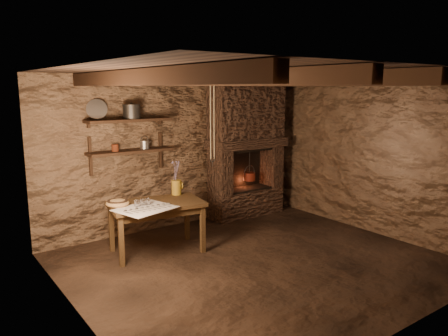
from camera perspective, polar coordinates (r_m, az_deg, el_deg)
floor at (r=5.73m, az=4.22°, el=-12.24°), size 4.50×4.50×0.00m
back_wall at (r=7.01m, az=-6.26°, el=2.11°), size 4.50×0.04×2.40m
front_wall at (r=4.11m, az=22.79°, el=-4.57°), size 4.50×0.04×2.40m
left_wall at (r=4.31m, az=-19.09°, el=-3.64°), size 0.04×4.00×2.40m
right_wall at (r=7.04m, az=18.51°, el=1.66°), size 0.04×4.00×2.40m
ceiling at (r=5.29m, az=4.57°, el=12.49°), size 4.50×4.00×0.04m
beam_far_left at (r=4.47m, az=-10.55°, el=11.59°), size 0.14×3.95×0.16m
beam_mid_left at (r=4.98m, az=0.09°, el=11.62°), size 0.14×3.95×0.16m
beam_mid_right at (r=5.63m, az=8.51°, el=11.37°), size 0.14×3.95×0.16m
beam_far_right at (r=6.37m, az=15.08°, el=11.01°), size 0.14×3.95×0.16m
shelf_lower at (r=6.47m, az=-12.11°, el=2.14°), size 1.25×0.30×0.04m
shelf_upper at (r=6.43m, az=-12.26°, el=6.12°), size 1.25×0.30×0.04m
hearth at (r=7.51m, az=2.93°, el=2.92°), size 1.43×0.51×2.30m
work_table at (r=6.02m, az=-8.77°, el=-7.39°), size 1.33×0.90×0.70m
linen_cloth at (r=5.63m, az=-10.22°, el=-5.23°), size 0.81×0.71×0.01m
pewter_cutlery_row at (r=5.60m, az=-10.13°, el=-5.19°), size 0.61×0.36×0.01m
drinking_glasses at (r=5.74m, az=-10.62°, el=-4.43°), size 0.22×0.07×0.09m
stoneware_jug at (r=6.26m, az=-6.22°, el=-1.60°), size 0.17×0.17×0.49m
wooden_bowl at (r=5.83m, az=-13.72°, el=-4.50°), size 0.37×0.37×0.11m
iron_stockpot at (r=6.43m, az=-11.98°, el=7.14°), size 0.27×0.27×0.19m
tin_pan at (r=6.35m, az=-16.28°, el=7.37°), size 0.31×0.22×0.29m
small_kettle at (r=6.56m, az=-10.33°, el=3.03°), size 0.21×0.18×0.19m
rusty_tin at (r=6.37m, az=-14.03°, el=2.57°), size 0.11×0.11×0.10m
red_pot at (r=7.59m, az=3.35°, el=-1.04°), size 0.24×0.24×0.54m
hanging_ropes at (r=6.17m, az=-1.54°, el=6.65°), size 0.08×0.08×1.20m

